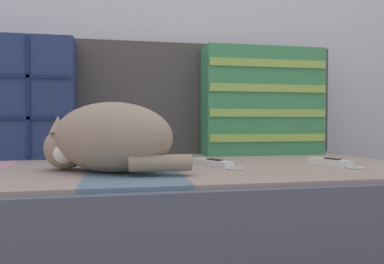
{
  "coord_description": "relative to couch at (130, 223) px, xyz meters",
  "views": [
    {
      "loc": [
        -0.04,
        -1.08,
        0.5
      ],
      "look_at": [
        0.18,
        0.01,
        0.47
      ],
      "focal_mm": 35.0,
      "sensor_mm": 36.0,
      "label": 1
    }
  ],
  "objects": [
    {
      "name": "game_remote_near",
      "position": [
        0.59,
        -0.15,
        0.19
      ],
      "size": [
        0.09,
        0.2,
        0.02
      ],
      "color": "white",
      "rests_on": "couch"
    },
    {
      "name": "throw_pillow_striped",
      "position": [
        0.53,
        0.24,
        0.4
      ],
      "size": [
        0.48,
        0.14,
        0.42
      ],
      "color": "#3D8956",
      "rests_on": "couch"
    },
    {
      "name": "sleeping_cat",
      "position": [
        -0.07,
        -0.18,
        0.27
      ],
      "size": [
        0.38,
        0.33,
        0.18
      ],
      "color": "gray",
      "rests_on": "couch"
    },
    {
      "name": "game_remote_far",
      "position": [
        0.24,
        -0.11,
        0.19
      ],
      "size": [
        0.12,
        0.2,
        0.02
      ],
      "color": "white",
      "rests_on": "couch"
    },
    {
      "name": "couch",
      "position": [
        0.0,
        0.0,
        0.0
      ],
      "size": [
        1.77,
        0.92,
        0.37
      ],
      "color": "brown",
      "rests_on": "ground_plane"
    },
    {
      "name": "sofa_backrest",
      "position": [
        0.0,
        0.39,
        0.41
      ],
      "size": [
        1.73,
        0.14,
        0.45
      ],
      "color": "#474242",
      "rests_on": "couch"
    },
    {
      "name": "throw_pillow_quilted",
      "position": [
        -0.41,
        0.24,
        0.4
      ],
      "size": [
        0.44,
        0.14,
        0.43
      ],
      "color": "navy",
      "rests_on": "couch"
    }
  ]
}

